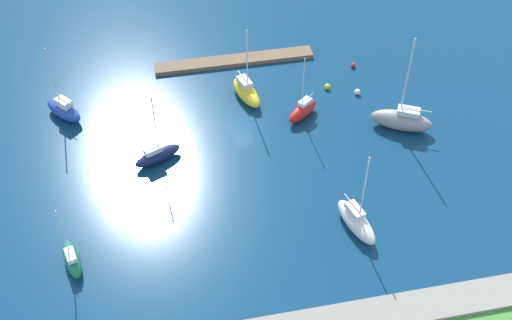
{
  "coord_description": "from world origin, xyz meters",
  "views": [
    {
      "loc": [
        10.51,
        60.94,
        53.89
      ],
      "look_at": [
        0.0,
        8.07,
        1.5
      ],
      "focal_mm": 43.76,
      "sensor_mm": 36.0,
      "label": 1
    }
  ],
  "objects": [
    {
      "name": "sailboat_yellow_lone_north",
      "position": [
        -1.37,
        -5.7,
        1.2
      ],
      "size": [
        4.1,
        7.14,
        11.14
      ],
      "rotation": [
        0.0,
        0.0,
        1.85
      ],
      "color": "yellow",
      "rests_on": "water"
    },
    {
      "name": "sailboat_white_mid_basin",
      "position": [
        -9.02,
        19.41,
        1.24
      ],
      "size": [
        3.8,
        7.12,
        11.24
      ],
      "rotation": [
        0.0,
        0.0,
        1.84
      ],
      "color": "white",
      "rests_on": "water"
    },
    {
      "name": "sailboat_red_lone_south",
      "position": [
        -7.98,
        -0.35,
        1.12
      ],
      "size": [
        5.23,
        4.59,
        9.57
      ],
      "rotation": [
        0.0,
        0.0,
        0.66
      ],
      "color": "red",
      "rests_on": "water"
    },
    {
      "name": "mooring_buoy_red",
      "position": [
        -18.06,
        -9.83,
        0.36
      ],
      "size": [
        0.72,
        0.72,
        0.72
      ],
      "primitive_type": "sphere",
      "color": "red",
      "rests_on": "water"
    },
    {
      "name": "sailboat_green_center_basin",
      "position": [
        21.73,
        18.36,
        0.99
      ],
      "size": [
        2.75,
        5.48,
        8.32
      ],
      "rotation": [
        0.0,
        0.0,
        4.95
      ],
      "color": "#19724C",
      "rests_on": "water"
    },
    {
      "name": "sailboat_navy_far_north",
      "position": [
        11.66,
        4.38,
        1.02
      ],
      "size": [
        6.34,
        4.1,
        9.96
      ],
      "rotation": [
        0.0,
        0.0,
        3.56
      ],
      "color": "#141E4C",
      "rests_on": "water"
    },
    {
      "name": "pier_dock",
      "position": [
        -1.19,
        -14.44,
        0.32
      ],
      "size": [
        23.49,
        2.58,
        0.64
      ],
      "primitive_type": "cube",
      "color": "brown",
      "rests_on": "ground"
    },
    {
      "name": "sailboat_blue_along_channel",
      "position": [
        23.07,
        -6.53,
        1.26
      ],
      "size": [
        5.69,
        6.12,
        10.75
      ],
      "rotation": [
        0.0,
        0.0,
        5.42
      ],
      "color": "#2347B2",
      "rests_on": "water"
    },
    {
      "name": "mooring_buoy_white",
      "position": [
        -16.68,
        -3.58,
        0.43
      ],
      "size": [
        0.86,
        0.86,
        0.86
      ],
      "primitive_type": "sphere",
      "color": "white",
      "rests_on": "water"
    },
    {
      "name": "sailboat_gray_near_pier",
      "position": [
        -20.0,
        4.38,
        1.46
      ],
      "size": [
        8.22,
        5.9,
        13.71
      ],
      "rotation": [
        0.0,
        0.0,
        5.81
      ],
      "color": "gray",
      "rests_on": "water"
    },
    {
      "name": "water",
      "position": [
        0.0,
        0.0,
        0.0
      ],
      "size": [
        160.0,
        160.0,
        0.0
      ],
      "primitive_type": "plane",
      "color": "navy",
      "rests_on": "ground"
    },
    {
      "name": "mooring_buoy_yellow",
      "position": [
        -12.92,
        -5.56,
        0.42
      ],
      "size": [
        0.85,
        0.85,
        0.85
      ],
      "primitive_type": "sphere",
      "color": "yellow",
      "rests_on": "water"
    }
  ]
}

